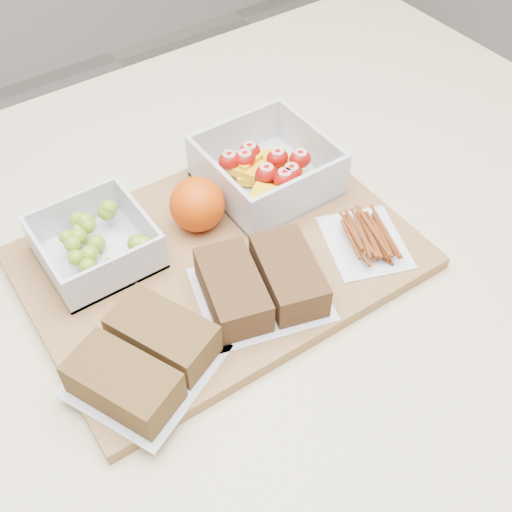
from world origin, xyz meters
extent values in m
cube|color=beige|center=(0.00, 0.00, 0.45)|extent=(1.20, 0.90, 0.90)
cube|color=olive|center=(-0.01, 0.01, 0.91)|extent=(0.42, 0.30, 0.02)
cube|color=silver|center=(-0.13, 0.09, 0.92)|extent=(0.12, 0.12, 0.00)
cube|color=silver|center=(-0.13, 0.14, 0.94)|extent=(0.12, 0.00, 0.05)
cube|color=silver|center=(-0.13, 0.03, 0.94)|extent=(0.12, 0.00, 0.05)
cube|color=silver|center=(-0.07, 0.09, 0.94)|extent=(0.00, 0.11, 0.05)
cube|color=silver|center=(-0.18, 0.09, 0.94)|extent=(0.00, 0.11, 0.05)
sphere|color=olive|center=(-0.14, 0.08, 0.94)|extent=(0.02, 0.02, 0.02)
sphere|color=olive|center=(-0.15, 0.08, 0.94)|extent=(0.02, 0.02, 0.02)
sphere|color=olive|center=(-0.12, 0.11, 0.95)|extent=(0.02, 0.02, 0.02)
sphere|color=olive|center=(-0.12, 0.09, 0.93)|extent=(0.02, 0.02, 0.02)
sphere|color=olive|center=(-0.15, 0.10, 0.94)|extent=(0.02, 0.02, 0.02)
sphere|color=olive|center=(-0.14, 0.08, 0.94)|extent=(0.02, 0.02, 0.02)
sphere|color=olive|center=(-0.15, 0.11, 0.95)|extent=(0.02, 0.02, 0.02)
sphere|color=olive|center=(-0.09, 0.05, 0.95)|extent=(0.02, 0.02, 0.02)
sphere|color=olive|center=(-0.10, 0.12, 0.94)|extent=(0.02, 0.02, 0.02)
sphere|color=olive|center=(-0.12, 0.12, 0.95)|extent=(0.02, 0.02, 0.02)
sphere|color=olive|center=(-0.15, 0.06, 0.94)|extent=(0.02, 0.02, 0.02)
sphere|color=olive|center=(-0.09, 0.12, 0.95)|extent=(0.02, 0.02, 0.02)
sphere|color=olive|center=(-0.13, 0.05, 0.94)|extent=(0.02, 0.02, 0.02)
sphere|color=olive|center=(-0.13, 0.11, 0.94)|extent=(0.02, 0.02, 0.02)
sphere|color=olive|center=(-0.14, 0.11, 0.94)|extent=(0.02, 0.02, 0.02)
sphere|color=olive|center=(-0.13, 0.13, 0.95)|extent=(0.02, 0.02, 0.02)
sphere|color=olive|center=(-0.09, 0.05, 0.95)|extent=(0.02, 0.02, 0.02)
sphere|color=olive|center=(-0.09, 0.05, 0.93)|extent=(0.02, 0.02, 0.02)
sphere|color=olive|center=(-0.14, 0.11, 0.94)|extent=(0.02, 0.02, 0.02)
sphere|color=olive|center=(-0.14, 0.08, 0.94)|extent=(0.02, 0.02, 0.02)
cube|color=silver|center=(0.10, 0.08, 0.92)|extent=(0.14, 0.14, 0.01)
cube|color=silver|center=(0.10, 0.15, 0.95)|extent=(0.14, 0.01, 0.06)
cube|color=silver|center=(0.10, 0.01, 0.95)|extent=(0.14, 0.01, 0.06)
cube|color=silver|center=(0.17, 0.08, 0.95)|extent=(0.01, 0.13, 0.06)
cube|color=silver|center=(0.03, 0.08, 0.95)|extent=(0.01, 0.13, 0.06)
cube|color=#E8A90C|center=(0.10, 0.06, 0.93)|extent=(0.04, 0.05, 0.01)
cube|color=#E8A90C|center=(0.09, 0.11, 0.93)|extent=(0.05, 0.06, 0.01)
cube|color=#E8A90C|center=(0.11, 0.09, 0.93)|extent=(0.05, 0.05, 0.01)
cube|color=#E8A90C|center=(0.12, 0.10, 0.93)|extent=(0.05, 0.05, 0.01)
cube|color=#E8A90C|center=(0.08, 0.10, 0.94)|extent=(0.05, 0.05, 0.01)
cube|color=#E8A90C|center=(0.08, 0.11, 0.95)|extent=(0.04, 0.04, 0.01)
cube|color=#E8A90C|center=(0.07, 0.04, 0.94)|extent=(0.05, 0.05, 0.01)
cube|color=#E8A90C|center=(0.12, 0.05, 0.94)|extent=(0.04, 0.04, 0.01)
cube|color=#E8A90C|center=(0.08, 0.09, 0.93)|extent=(0.05, 0.05, 0.01)
ellipsoid|color=#A31208|center=(0.11, 0.08, 0.95)|extent=(0.03, 0.03, 0.02)
ellipsoid|color=#A31208|center=(0.11, 0.05, 0.95)|extent=(0.03, 0.03, 0.02)
ellipsoid|color=#A31208|center=(0.06, 0.11, 0.95)|extent=(0.03, 0.03, 0.02)
ellipsoid|color=#A31208|center=(0.14, 0.06, 0.95)|extent=(0.03, 0.03, 0.02)
ellipsoid|color=#A31208|center=(0.08, 0.10, 0.95)|extent=(0.03, 0.03, 0.02)
ellipsoid|color=#A31208|center=(0.10, 0.05, 0.95)|extent=(0.03, 0.03, 0.02)
ellipsoid|color=#A31208|center=(0.09, 0.07, 0.95)|extent=(0.03, 0.03, 0.02)
ellipsoid|color=#A31208|center=(0.09, 0.11, 0.95)|extent=(0.03, 0.03, 0.02)
sphere|color=#D34404|center=(-0.01, 0.07, 0.95)|extent=(0.06, 0.06, 0.06)
cube|color=silver|center=(-0.15, -0.07, 0.92)|extent=(0.17, 0.16, 0.00)
cube|color=brown|center=(-0.18, -0.09, 0.94)|extent=(0.09, 0.12, 0.04)
cube|color=brown|center=(-0.13, -0.06, 0.94)|extent=(0.09, 0.12, 0.04)
cube|color=silver|center=(-0.01, -0.06, 0.92)|extent=(0.16, 0.15, 0.00)
cube|color=#50331B|center=(-0.04, -0.05, 0.94)|extent=(0.08, 0.11, 0.04)
cube|color=#50331B|center=(0.02, -0.07, 0.94)|extent=(0.08, 0.11, 0.04)
cube|color=silver|center=(0.13, -0.06, 0.92)|extent=(0.12, 0.13, 0.00)
camera|label=1|loc=(-0.26, -0.41, 1.45)|focal=45.00mm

